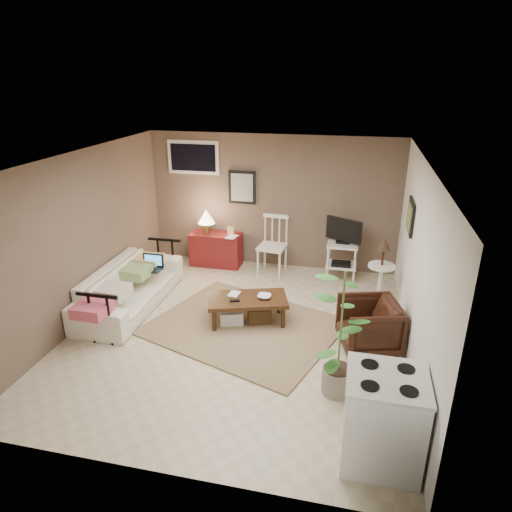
% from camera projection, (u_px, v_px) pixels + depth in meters
% --- Properties ---
extents(floor, '(5.00, 5.00, 0.00)m').
position_uv_depth(floor, '(237.00, 331.00, 6.38)').
color(floor, '#C1B293').
rests_on(floor, ground).
extents(art_back, '(0.50, 0.03, 0.60)m').
position_uv_depth(art_back, '(242.00, 187.00, 8.19)').
color(art_back, black).
extents(art_right, '(0.03, 0.60, 0.45)m').
position_uv_depth(art_right, '(411.00, 216.00, 6.31)').
color(art_right, black).
extents(window, '(0.96, 0.03, 0.60)m').
position_uv_depth(window, '(193.00, 157.00, 8.19)').
color(window, silver).
extents(rug, '(3.00, 2.70, 0.02)m').
position_uv_depth(rug, '(244.00, 327.00, 6.48)').
color(rug, '#947456').
rests_on(rug, floor).
extents(coffee_table, '(1.24, 0.89, 0.42)m').
position_uv_depth(coffee_table, '(247.00, 308.00, 6.53)').
color(coffee_table, '#3B2410').
rests_on(coffee_table, floor).
extents(sofa, '(0.64, 2.19, 0.86)m').
position_uv_depth(sofa, '(129.00, 280.00, 6.94)').
color(sofa, beige).
rests_on(sofa, floor).
extents(sofa_pillows, '(0.42, 2.09, 0.15)m').
position_uv_depth(sofa_pillows, '(124.00, 282.00, 6.66)').
color(sofa_pillows, beige).
rests_on(sofa_pillows, sofa).
extents(sofa_end_rails, '(0.59, 2.19, 0.74)m').
position_uv_depth(sofa_end_rails, '(137.00, 285.00, 6.94)').
color(sofa_end_rails, black).
rests_on(sofa_end_rails, floor).
extents(laptop, '(0.34, 0.25, 0.23)m').
position_uv_depth(laptop, '(152.00, 265.00, 7.19)').
color(laptop, black).
rests_on(laptop, sofa).
extents(red_console, '(0.93, 0.41, 1.07)m').
position_uv_depth(red_console, '(215.00, 246.00, 8.47)').
color(red_console, maroon).
rests_on(red_console, floor).
extents(spindle_chair, '(0.52, 0.52, 1.03)m').
position_uv_depth(spindle_chair, '(272.00, 247.00, 8.12)').
color(spindle_chair, silver).
rests_on(spindle_chair, floor).
extents(tv_stand, '(0.61, 0.42, 1.10)m').
position_uv_depth(tv_stand, '(342.00, 248.00, 7.80)').
color(tv_stand, silver).
rests_on(tv_stand, floor).
extents(side_table, '(0.41, 0.41, 1.10)m').
position_uv_depth(side_table, '(382.00, 264.00, 6.89)').
color(side_table, silver).
rests_on(side_table, floor).
extents(armchair, '(0.84, 0.87, 0.73)m').
position_uv_depth(armchair, '(369.00, 323.00, 5.88)').
color(armchair, black).
rests_on(armchair, floor).
extents(potted_plant, '(0.38, 0.38, 1.52)m').
position_uv_depth(potted_plant, '(341.00, 330.00, 4.89)').
color(potted_plant, gray).
rests_on(potted_plant, floor).
extents(stove, '(0.71, 0.66, 0.93)m').
position_uv_depth(stove, '(383.00, 419.00, 4.12)').
color(stove, white).
rests_on(stove, floor).
extents(bowl, '(0.19, 0.05, 0.19)m').
position_uv_depth(bowl, '(264.00, 292.00, 6.43)').
color(bowl, '#3B2410').
rests_on(bowl, coffee_table).
extents(book_table, '(0.15, 0.03, 0.20)m').
position_uv_depth(book_table, '(229.00, 287.00, 6.55)').
color(book_table, '#3B2410').
rests_on(book_table, coffee_table).
extents(book_console, '(0.18, 0.06, 0.23)m').
position_uv_depth(book_console, '(227.00, 231.00, 8.16)').
color(book_console, '#3B2410').
rests_on(book_console, red_console).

